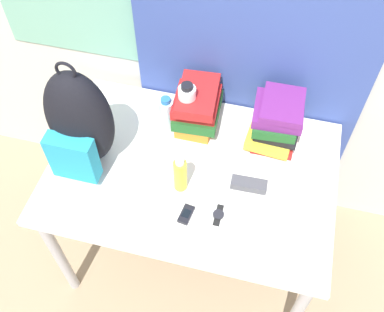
{
  "coord_description": "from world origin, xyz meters",
  "views": [
    {
      "loc": [
        0.27,
        -0.66,
        2.37
      ],
      "look_at": [
        0.0,
        0.42,
        0.87
      ],
      "focal_mm": 42.0,
      "sensor_mm": 36.0,
      "label": 1
    }
  ],
  "objects_px": {
    "sunscreen_bottle": "(180,175)",
    "backpack": "(79,123)",
    "book_stack_center": "(276,120)",
    "wristwatch": "(218,215)",
    "sunglasses_case": "(249,184)",
    "sports_bottle": "(187,109)",
    "water_bottle": "(167,114)",
    "book_stack_left": "(197,107)",
    "cell_phone": "(186,214)"
  },
  "relations": [
    {
      "from": "cell_phone",
      "to": "sunglasses_case",
      "type": "bearing_deg",
      "value": 41.89
    },
    {
      "from": "book_stack_left",
      "to": "sports_bottle",
      "type": "xyz_separation_m",
      "value": [
        -0.03,
        -0.05,
        0.03
      ]
    },
    {
      "from": "book_stack_left",
      "to": "book_stack_center",
      "type": "xyz_separation_m",
      "value": [
        0.36,
        -0.0,
        0.01
      ]
    },
    {
      "from": "sunglasses_case",
      "to": "wristwatch",
      "type": "bearing_deg",
      "value": -119.67
    },
    {
      "from": "sports_bottle",
      "to": "sunglasses_case",
      "type": "relative_size",
      "value": 1.83
    },
    {
      "from": "sports_bottle",
      "to": "sunglasses_case",
      "type": "height_order",
      "value": "sports_bottle"
    },
    {
      "from": "book_stack_center",
      "to": "cell_phone",
      "type": "distance_m",
      "value": 0.58
    },
    {
      "from": "water_bottle",
      "to": "book_stack_left",
      "type": "bearing_deg",
      "value": 27.31
    },
    {
      "from": "sunglasses_case",
      "to": "water_bottle",
      "type": "bearing_deg",
      "value": 150.96
    },
    {
      "from": "book_stack_left",
      "to": "wristwatch",
      "type": "relative_size",
      "value": 2.83
    },
    {
      "from": "backpack",
      "to": "sports_bottle",
      "type": "bearing_deg",
      "value": 35.96
    },
    {
      "from": "backpack",
      "to": "sunglasses_case",
      "type": "distance_m",
      "value": 0.74
    },
    {
      "from": "backpack",
      "to": "sports_bottle",
      "type": "distance_m",
      "value": 0.47
    },
    {
      "from": "backpack",
      "to": "wristwatch",
      "type": "bearing_deg",
      "value": -13.25
    },
    {
      "from": "book_stack_left",
      "to": "book_stack_center",
      "type": "bearing_deg",
      "value": -0.37
    },
    {
      "from": "backpack",
      "to": "book_stack_left",
      "type": "relative_size",
      "value": 1.95
    },
    {
      "from": "book_stack_left",
      "to": "sports_bottle",
      "type": "relative_size",
      "value": 1.0
    },
    {
      "from": "book_stack_center",
      "to": "sunscreen_bottle",
      "type": "bearing_deg",
      "value": -132.77
    },
    {
      "from": "sports_bottle",
      "to": "water_bottle",
      "type": "bearing_deg",
      "value": -170.28
    },
    {
      "from": "cell_phone",
      "to": "wristwatch",
      "type": "distance_m",
      "value": 0.13
    },
    {
      "from": "backpack",
      "to": "sunglasses_case",
      "type": "relative_size",
      "value": 3.58
    },
    {
      "from": "backpack",
      "to": "sunglasses_case",
      "type": "xyz_separation_m",
      "value": [
        0.7,
        0.02,
        -0.22
      ]
    },
    {
      "from": "book_stack_center",
      "to": "cell_phone",
      "type": "relative_size",
      "value": 3.24
    },
    {
      "from": "book_stack_left",
      "to": "sports_bottle",
      "type": "distance_m",
      "value": 0.07
    },
    {
      "from": "water_bottle",
      "to": "sports_bottle",
      "type": "bearing_deg",
      "value": 9.72
    },
    {
      "from": "cell_phone",
      "to": "backpack",
      "type": "bearing_deg",
      "value": 160.09
    },
    {
      "from": "sunscreen_bottle",
      "to": "backpack",
      "type": "bearing_deg",
      "value": 173.75
    },
    {
      "from": "sunscreen_bottle",
      "to": "sunglasses_case",
      "type": "bearing_deg",
      "value": 13.76
    },
    {
      "from": "sunscreen_bottle",
      "to": "cell_phone",
      "type": "height_order",
      "value": "sunscreen_bottle"
    },
    {
      "from": "backpack",
      "to": "cell_phone",
      "type": "distance_m",
      "value": 0.56
    },
    {
      "from": "sunscreen_bottle",
      "to": "sunglasses_case",
      "type": "height_order",
      "value": "sunscreen_bottle"
    },
    {
      "from": "sunscreen_bottle",
      "to": "cell_phone",
      "type": "xyz_separation_m",
      "value": [
        0.06,
        -0.13,
        -0.08
      ]
    },
    {
      "from": "water_bottle",
      "to": "sports_bottle",
      "type": "xyz_separation_m",
      "value": [
        0.09,
        0.02,
        0.04
      ]
    },
    {
      "from": "water_bottle",
      "to": "backpack",
      "type": "bearing_deg",
      "value": -137.79
    },
    {
      "from": "water_bottle",
      "to": "sports_bottle",
      "type": "height_order",
      "value": "sports_bottle"
    },
    {
      "from": "sports_bottle",
      "to": "sunscreen_bottle",
      "type": "height_order",
      "value": "sports_bottle"
    },
    {
      "from": "sunscreen_bottle",
      "to": "wristwatch",
      "type": "height_order",
      "value": "sunscreen_bottle"
    },
    {
      "from": "sunscreen_bottle",
      "to": "cell_phone",
      "type": "bearing_deg",
      "value": -65.82
    },
    {
      "from": "book_stack_center",
      "to": "sunscreen_bottle",
      "type": "xyz_separation_m",
      "value": [
        -0.34,
        -0.37,
        -0.02
      ]
    },
    {
      "from": "book_stack_left",
      "to": "sunglasses_case",
      "type": "xyz_separation_m",
      "value": [
        0.3,
        -0.3,
        -0.08
      ]
    },
    {
      "from": "book_stack_left",
      "to": "sunglasses_case",
      "type": "distance_m",
      "value": 0.43
    },
    {
      "from": "sunglasses_case",
      "to": "book_stack_center",
      "type": "bearing_deg",
      "value": 78.41
    },
    {
      "from": "book_stack_center",
      "to": "sunglasses_case",
      "type": "height_order",
      "value": "book_stack_center"
    },
    {
      "from": "sunscreen_bottle",
      "to": "wristwatch",
      "type": "xyz_separation_m",
      "value": [
        0.18,
        -0.1,
        -0.08
      ]
    },
    {
      "from": "book_stack_center",
      "to": "book_stack_left",
      "type": "bearing_deg",
      "value": 179.63
    },
    {
      "from": "book_stack_center",
      "to": "wristwatch",
      "type": "xyz_separation_m",
      "value": [
        -0.16,
        -0.46,
        -0.11
      ]
    },
    {
      "from": "sunglasses_case",
      "to": "backpack",
      "type": "bearing_deg",
      "value": -178.28
    },
    {
      "from": "backpack",
      "to": "cell_phone",
      "type": "relative_size",
      "value": 6.01
    },
    {
      "from": "backpack",
      "to": "book_stack_center",
      "type": "xyz_separation_m",
      "value": [
        0.77,
        0.32,
        -0.12
      ]
    },
    {
      "from": "book_stack_center",
      "to": "sports_bottle",
      "type": "relative_size",
      "value": 1.05
    }
  ]
}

